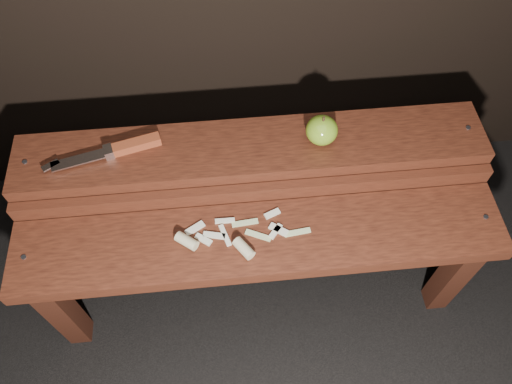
{
  "coord_description": "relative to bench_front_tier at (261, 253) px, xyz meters",
  "views": [
    {
      "loc": [
        -0.07,
        -0.61,
        1.49
      ],
      "look_at": [
        0.0,
        0.06,
        0.45
      ],
      "focal_mm": 35.0,
      "sensor_mm": 36.0,
      "label": 1
    }
  ],
  "objects": [
    {
      "name": "bench_front_tier",
      "position": [
        0.0,
        0.0,
        0.0
      ],
      "size": [
        1.2,
        0.2,
        0.42
      ],
      "color": "#35160D",
      "rests_on": "ground"
    },
    {
      "name": "knife",
      "position": [
        -0.32,
        0.24,
        0.16
      ],
      "size": [
        0.29,
        0.09,
        0.03
      ],
      "color": "brown",
      "rests_on": "bench_rear_tier"
    },
    {
      "name": "bench_rear_tier",
      "position": [
        0.0,
        0.23,
        0.06
      ],
      "size": [
        1.2,
        0.21,
        0.5
      ],
      "color": "#35160D",
      "rests_on": "ground"
    },
    {
      "name": "ground",
      "position": [
        0.0,
        0.06,
        -0.35
      ],
      "size": [
        60.0,
        60.0,
        0.0
      ],
      "primitive_type": "plane",
      "color": "black"
    },
    {
      "name": "apple_scraps",
      "position": [
        -0.08,
        0.01,
        0.08
      ],
      "size": [
        0.33,
        0.14,
        0.03
      ],
      "color": "beige",
      "rests_on": "bench_front_tier"
    },
    {
      "name": "apple",
      "position": [
        0.17,
        0.23,
        0.18
      ],
      "size": [
        0.08,
        0.08,
        0.08
      ],
      "color": "olive",
      "rests_on": "bench_rear_tier"
    }
  ]
}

